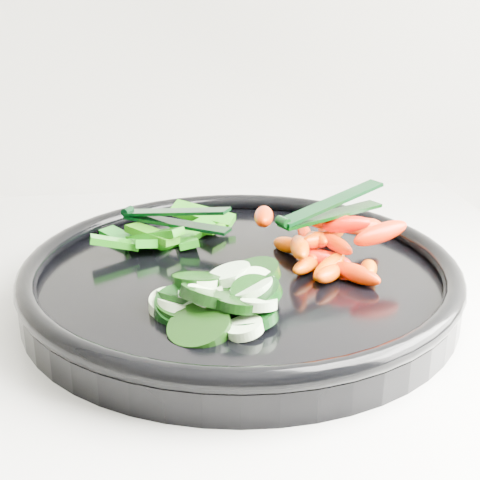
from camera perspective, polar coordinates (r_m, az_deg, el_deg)
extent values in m
cylinder|color=black|center=(0.58, 0.00, -3.90)|extent=(0.42, 0.42, 0.02)
torus|color=black|center=(0.58, 0.00, -2.23)|extent=(0.42, 0.42, 0.02)
cylinder|color=black|center=(0.48, -3.48, -7.45)|extent=(0.06, 0.06, 0.03)
cylinder|color=beige|center=(0.49, -3.21, -6.96)|extent=(0.04, 0.04, 0.02)
cylinder|color=black|center=(0.52, -5.12, -5.14)|extent=(0.05, 0.05, 0.03)
cylinder|color=#D0EBBC|center=(0.51, -5.41, -5.78)|extent=(0.04, 0.04, 0.02)
cylinder|color=black|center=(0.51, -4.80, -5.83)|extent=(0.05, 0.05, 0.03)
cylinder|color=beige|center=(0.52, -3.61, -5.18)|extent=(0.04, 0.04, 0.02)
cylinder|color=black|center=(0.49, 0.93, -6.67)|extent=(0.05, 0.05, 0.02)
cylinder|color=#CCEABB|center=(0.48, 0.34, -7.54)|extent=(0.04, 0.04, 0.02)
cylinder|color=black|center=(0.53, -2.59, -4.81)|extent=(0.05, 0.06, 0.02)
cylinder|color=beige|center=(0.52, -3.11, -4.88)|extent=(0.05, 0.05, 0.02)
cylinder|color=black|center=(0.52, -4.37, -5.24)|extent=(0.06, 0.05, 0.02)
cylinder|color=beige|center=(0.52, -3.54, -5.32)|extent=(0.05, 0.05, 0.01)
cylinder|color=black|center=(0.51, -4.98, -5.84)|extent=(0.06, 0.06, 0.02)
cylinder|color=beige|center=(0.51, -5.77, -5.49)|extent=(0.04, 0.04, 0.02)
cylinder|color=black|center=(0.52, -4.76, -5.12)|extent=(0.05, 0.05, 0.03)
cylinder|color=beige|center=(0.51, -5.28, -5.71)|extent=(0.05, 0.05, 0.02)
cylinder|color=black|center=(0.50, 1.31, -4.75)|extent=(0.05, 0.05, 0.03)
cylinder|color=#B2D1A7|center=(0.51, 1.01, -4.38)|extent=(0.05, 0.05, 0.03)
cylinder|color=black|center=(0.53, -3.75, -3.43)|extent=(0.05, 0.05, 0.02)
cylinder|color=#D4EFBF|center=(0.53, -3.39, -3.64)|extent=(0.04, 0.04, 0.01)
cylinder|color=black|center=(0.50, -2.70, -4.85)|extent=(0.06, 0.06, 0.03)
cylinder|color=beige|center=(0.50, -3.01, -4.86)|extent=(0.03, 0.03, 0.02)
cylinder|color=black|center=(0.51, 1.25, -4.70)|extent=(0.05, 0.05, 0.03)
cylinder|color=#CDECBD|center=(0.52, 1.30, -3.81)|extent=(0.04, 0.04, 0.02)
cylinder|color=black|center=(0.54, 1.05, -3.04)|extent=(0.06, 0.06, 0.02)
cylinder|color=#D0EFBF|center=(0.54, -0.83, -3.00)|extent=(0.04, 0.04, 0.02)
cylinder|color=black|center=(0.49, -0.20, -5.37)|extent=(0.05, 0.05, 0.02)
cylinder|color=beige|center=(0.49, 1.62, -5.46)|extent=(0.03, 0.03, 0.01)
ellipsoid|color=#F36000|center=(0.57, 7.61, -2.26)|extent=(0.04, 0.04, 0.02)
ellipsoid|color=#E95100|center=(0.57, 5.65, -2.19)|extent=(0.04, 0.04, 0.02)
ellipsoid|color=#FC4C00|center=(0.56, 9.89, -2.84)|extent=(0.04, 0.05, 0.02)
ellipsoid|color=#DC4600|center=(0.62, 4.09, -0.42)|extent=(0.03, 0.05, 0.02)
ellipsoid|color=#E05800|center=(0.58, 10.92, -2.39)|extent=(0.03, 0.05, 0.02)
ellipsoid|color=#FF3E00|center=(0.60, 6.07, -1.21)|extent=(0.02, 0.05, 0.02)
ellipsoid|color=#FF5D00|center=(0.56, 7.63, -2.87)|extent=(0.04, 0.04, 0.02)
ellipsoid|color=#FF1A00|center=(0.59, 7.22, -1.66)|extent=(0.05, 0.03, 0.03)
ellipsoid|color=#F25300|center=(0.66, 7.50, 0.76)|extent=(0.02, 0.05, 0.03)
ellipsoid|color=#FF3800|center=(0.65, 5.54, 0.58)|extent=(0.02, 0.04, 0.02)
ellipsoid|color=#F66400|center=(0.57, 5.10, -0.63)|extent=(0.02, 0.05, 0.02)
ellipsoid|color=#EC4700|center=(0.62, 8.10, 0.88)|extent=(0.04, 0.06, 0.03)
ellipsoid|color=#FD6200|center=(0.59, 6.54, 0.09)|extent=(0.02, 0.04, 0.02)
ellipsoid|color=red|center=(0.59, 8.12, -0.27)|extent=(0.03, 0.05, 0.02)
ellipsoid|color=#FF5300|center=(0.59, 6.66, 0.01)|extent=(0.05, 0.04, 0.02)
ellipsoid|color=#E74800|center=(0.63, 10.37, 1.17)|extent=(0.05, 0.04, 0.02)
ellipsoid|color=#E55600|center=(0.60, 7.88, 1.55)|extent=(0.04, 0.03, 0.02)
ellipsoid|color=#F12600|center=(0.61, 2.04, 2.02)|extent=(0.03, 0.05, 0.02)
ellipsoid|color=#F01800|center=(0.59, 9.08, 1.32)|extent=(0.05, 0.02, 0.02)
ellipsoid|color=#EE3200|center=(0.58, 11.91, 0.59)|extent=(0.06, 0.04, 0.03)
cube|color=#1C6B0A|center=(0.64, -4.71, 0.06)|extent=(0.03, 0.06, 0.02)
cube|color=#0F6409|center=(0.65, -6.29, 0.21)|extent=(0.05, 0.05, 0.03)
cube|color=#176209|center=(0.67, -3.66, 0.99)|extent=(0.06, 0.06, 0.02)
cube|color=#1A700A|center=(0.65, -4.78, 0.32)|extent=(0.06, 0.06, 0.02)
cube|color=#0A690C|center=(0.66, -10.29, 0.25)|extent=(0.04, 0.05, 0.01)
cube|color=#12710A|center=(0.64, -8.72, -0.16)|extent=(0.04, 0.07, 0.03)
cube|color=#206709|center=(0.63, -7.26, 0.41)|extent=(0.06, 0.05, 0.02)
cube|color=#1F6109|center=(0.62, -10.68, -0.21)|extent=(0.05, 0.02, 0.02)
cube|color=#216509|center=(0.63, -7.54, 0.50)|extent=(0.05, 0.06, 0.01)
cube|color=#09650B|center=(0.68, -3.21, 2.17)|extent=(0.07, 0.05, 0.02)
cylinder|color=black|center=(0.56, 3.68, 1.56)|extent=(0.01, 0.01, 0.01)
cube|color=black|center=(0.59, 7.83, 2.16)|extent=(0.10, 0.07, 0.00)
cube|color=black|center=(0.59, 7.89, 3.22)|extent=(0.10, 0.07, 0.02)
cylinder|color=black|center=(0.67, -9.58, 2.45)|extent=(0.01, 0.01, 0.01)
cube|color=black|center=(0.64, -5.46, 1.43)|extent=(0.10, 0.07, 0.00)
cube|color=black|center=(0.64, -5.50, 2.41)|extent=(0.10, 0.07, 0.02)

